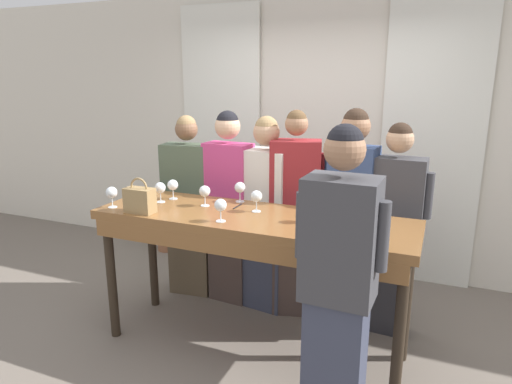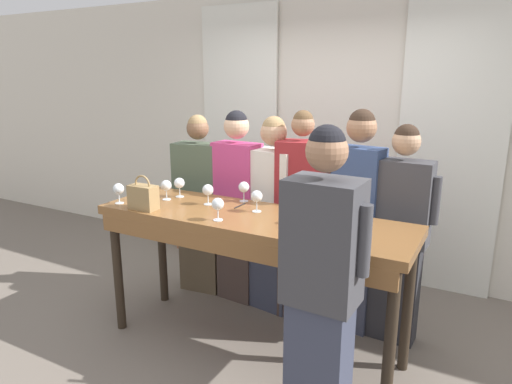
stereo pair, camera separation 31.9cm
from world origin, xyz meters
The scene contains 25 objects.
ground_plane centered at (0.00, 0.00, 0.00)m, with size 18.00×18.00×0.00m, color #70665B.
wall_back centered at (0.00, 1.75, 1.40)m, with size 12.00×0.06×2.80m.
curtain_panel_left centered at (-1.08, 1.69, 1.34)m, with size 0.90×0.03×2.69m.
curtain_panel_right centered at (1.08, 1.69, 1.34)m, with size 0.90×0.03×2.69m.
tasting_bar centered at (0.00, -0.02, 0.92)m, with size 2.25×0.68×1.03m.
wine_bottle centered at (0.75, -0.26, 1.15)m, with size 0.08×0.08×0.33m.
handbag centered at (-0.76, -0.25, 1.13)m, with size 0.21×0.11×0.25m.
wine_glass_front_left centered at (-0.14, -0.21, 1.14)m, with size 0.08×0.08×0.16m.
wine_glass_front_mid centered at (-0.42, 0.08, 1.14)m, with size 0.08×0.08×0.16m.
wine_glass_front_right centered at (0.62, -0.28, 1.14)m, with size 0.08×0.08×0.16m.
wine_glass_center_left centered at (-0.78, 0.04, 1.14)m, with size 0.08×0.08×0.16m.
wine_glass_center_mid centered at (-0.01, 0.09, 1.14)m, with size 0.08×0.08×0.16m.
wine_glass_center_right centered at (-0.74, 0.15, 1.14)m, with size 0.08×0.08×0.16m.
wine_glass_back_left centered at (-0.22, 0.28, 1.14)m, with size 0.08×0.08×0.16m.
wine_glass_back_mid centered at (0.42, 0.00, 1.14)m, with size 0.08×0.08×0.16m.
wine_glass_back_right centered at (-1.03, -0.22, 1.14)m, with size 0.08×0.08×0.16m.
pen centered at (-0.18, 0.15, 1.04)m, with size 0.01×0.15×0.01m.
guest_olive_jacket centered at (-0.88, 0.62, 0.84)m, with size 0.56×0.27×1.65m.
guest_pink_top centered at (-0.48, 0.62, 0.89)m, with size 0.52×0.25×1.70m.
guest_cream_sweater centered at (-0.14, 0.62, 0.85)m, with size 0.54×0.32×1.66m.
guest_striped_shirt centered at (0.11, 0.62, 0.88)m, with size 0.51×0.32×1.72m.
guest_navy_coat centered at (0.57, 0.62, 0.94)m, with size 0.47×0.26×1.75m.
guest_beige_cap centered at (0.89, 0.62, 0.86)m, with size 0.53×0.23×1.65m.
host_pouring centered at (0.74, -0.59, 0.90)m, with size 0.49×0.28×1.76m.
potted_plant centered at (-1.68, 1.42, 0.33)m, with size 0.28×0.28×0.60m.
Camera 2 is at (1.47, -2.65, 1.98)m, focal length 32.00 mm.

